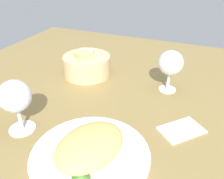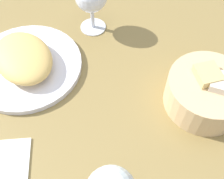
# 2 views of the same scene
# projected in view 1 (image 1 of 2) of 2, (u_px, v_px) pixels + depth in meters

# --- Properties ---
(ground_plane) EXTENTS (1.40, 1.40, 0.02)m
(ground_plane) POSITION_uv_depth(u_px,v_px,m) (118.00, 122.00, 0.65)
(ground_plane) COLOR olive
(plate) EXTENTS (0.27, 0.27, 0.01)m
(plate) POSITION_uv_depth(u_px,v_px,m) (90.00, 155.00, 0.52)
(plate) COLOR silver
(plate) RESTS_ON ground_plane
(omelette) EXTENTS (0.20, 0.16, 0.05)m
(omelette) POSITION_uv_depth(u_px,v_px,m) (90.00, 145.00, 0.51)
(omelette) COLOR #E2B763
(omelette) RESTS_ON plate
(lettuce_garnish) EXTENTS (0.04, 0.04, 0.02)m
(lettuce_garnish) POSITION_uv_depth(u_px,v_px,m) (81.00, 176.00, 0.46)
(lettuce_garnish) COLOR #4C8235
(lettuce_garnish) RESTS_ON plate
(bread_basket) EXTENTS (0.17, 0.17, 0.09)m
(bread_basket) POSITION_uv_depth(u_px,v_px,m) (87.00, 65.00, 0.86)
(bread_basket) COLOR #D7B380
(bread_basket) RESTS_ON ground_plane
(wine_glass_near) EXTENTS (0.08, 0.08, 0.14)m
(wine_glass_near) POSITION_uv_depth(u_px,v_px,m) (171.00, 64.00, 0.74)
(wine_glass_near) COLOR silver
(wine_glass_near) RESTS_ON ground_plane
(wine_glass_far) EXTENTS (0.08, 0.08, 0.14)m
(wine_glass_far) POSITION_uv_depth(u_px,v_px,m) (15.00, 98.00, 0.56)
(wine_glass_far) COLOR silver
(wine_glass_far) RESTS_ON ground_plane
(folded_napkin) EXTENTS (0.13, 0.13, 0.01)m
(folded_napkin) POSITION_uv_depth(u_px,v_px,m) (182.00, 129.00, 0.60)
(folded_napkin) COLOR white
(folded_napkin) RESTS_ON ground_plane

